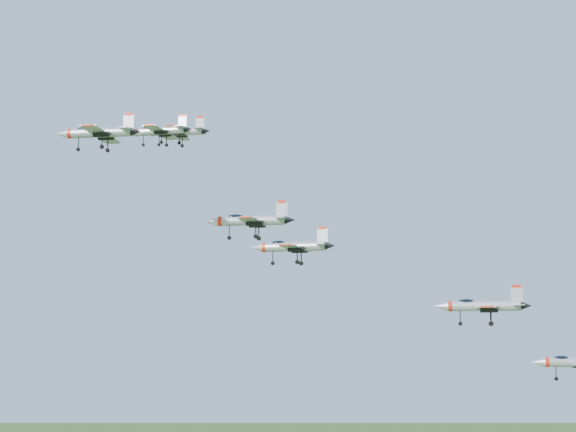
# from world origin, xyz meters

# --- Properties ---
(jet_lead) EXTENTS (11.67, 9.79, 3.13)m
(jet_lead) POSITION_xyz_m (-11.95, 7.74, 148.65)
(jet_lead) COLOR #AFB3BC
(jet_left_high) EXTENTS (11.18, 9.19, 2.99)m
(jet_left_high) POSITION_xyz_m (-11.93, 1.48, 147.23)
(jet_left_high) COLOR #AFB3BC
(jet_right_high) EXTENTS (11.09, 9.26, 2.97)m
(jet_right_high) POSITION_xyz_m (-8.68, -22.97, 140.90)
(jet_right_high) COLOR #AFB3BC
(jet_left_low) EXTENTS (13.78, 11.31, 3.70)m
(jet_left_low) POSITION_xyz_m (7.36, 9.65, 129.39)
(jet_left_low) COLOR #AFB3BC
(jet_right_low) EXTENTS (12.51, 10.43, 3.34)m
(jet_right_low) POSITION_xyz_m (6.31, -8.01, 131.23)
(jet_right_low) COLOR #AFB3BC
(jet_trail) EXTENTS (12.83, 10.60, 3.43)m
(jet_trail) POSITION_xyz_m (36.31, 0.22, 119.71)
(jet_trail) COLOR #AFB3BC
(jet_extra) EXTENTS (12.11, 10.16, 3.24)m
(jet_extra) POSITION_xyz_m (48.31, 7.56, 112.14)
(jet_extra) COLOR #AFB3BC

